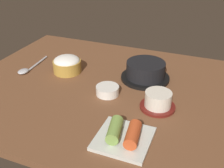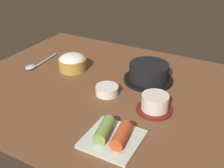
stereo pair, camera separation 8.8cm
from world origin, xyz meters
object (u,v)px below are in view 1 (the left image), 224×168
Objects in this scene: rice_bowl at (67,64)px; banchan_cup_center at (107,90)px; tea_cup_with_saucer at (158,101)px; stone_pot at (146,71)px; spoon at (28,69)px; kimchi_plate at (124,135)px.

rice_bowl reaches higher than banchan_cup_center.
tea_cup_with_saucer is 17.07cm from banchan_cup_center.
tea_cup_with_saucer reaches higher than banchan_cup_center.
banchan_cup_center is at bearing -120.07° from stone_pot.
spoon is at bearing 172.33° from banchan_cup_center.
rice_bowl is at bearing 17.82° from spoon.
banchan_cup_center is 35.26cm from spoon.
spoon is (-51.90, 6.34, -1.92)cm from tea_cup_with_saucer.
stone_pot is 29.28cm from rice_bowl.
rice_bowl reaches higher than kimchi_plate.
stone_pot is at bearing 59.93° from banchan_cup_center.
kimchi_plate is at bearing -104.61° from tea_cup_with_saucer.
spoon is (-34.94, 4.70, -0.94)cm from banchan_cup_center.
rice_bowl is 15.61cm from spoon.
tea_cup_with_saucer is at bearing -5.50° from banchan_cup_center.
kimchi_plate is at bearing -57.13° from banchan_cup_center.
stone_pot is 1.62× the size of tea_cup_with_saucer.
rice_bowl is 0.98× the size of tea_cup_with_saucer.
tea_cup_with_saucer is 1.43× the size of banchan_cup_center.
tea_cup_with_saucer is 52.32cm from spoon.
spoon is at bearing 173.04° from tea_cup_with_saucer.
stone_pot is at bearing 96.51° from kimchi_plate.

